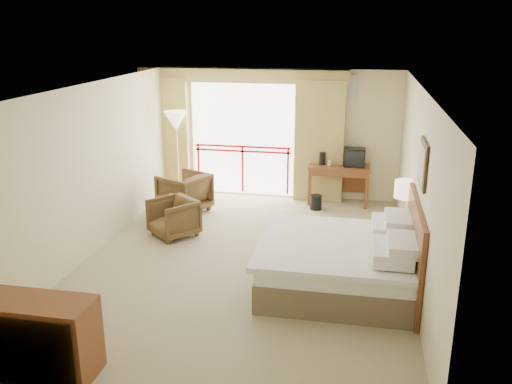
% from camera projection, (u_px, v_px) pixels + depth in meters
% --- Properties ---
extents(floor, '(7.00, 7.00, 0.00)m').
position_uv_depth(floor, '(245.00, 261.00, 8.51)').
color(floor, gray).
rests_on(floor, ground).
extents(ceiling, '(7.00, 7.00, 0.00)m').
position_uv_depth(ceiling, '(244.00, 87.00, 7.71)').
color(ceiling, white).
rests_on(ceiling, wall_back).
extents(wall_back, '(5.00, 0.00, 5.00)m').
position_uv_depth(wall_back, '(280.00, 134.00, 11.39)').
color(wall_back, beige).
rests_on(wall_back, ground).
extents(wall_front, '(5.00, 0.00, 5.00)m').
position_uv_depth(wall_front, '(163.00, 284.00, 4.83)').
color(wall_front, beige).
rests_on(wall_front, ground).
extents(wall_left, '(0.00, 7.00, 7.00)m').
position_uv_depth(wall_left, '(91.00, 170.00, 8.57)').
color(wall_left, beige).
rests_on(wall_left, ground).
extents(wall_right, '(0.00, 7.00, 7.00)m').
position_uv_depth(wall_right, '(418.00, 188.00, 7.66)').
color(wall_right, beige).
rests_on(wall_right, ground).
extents(balcony_door, '(2.40, 0.00, 2.40)m').
position_uv_depth(balcony_door, '(243.00, 140.00, 11.56)').
color(balcony_door, white).
rests_on(balcony_door, wall_back).
extents(balcony_railing, '(2.09, 0.03, 1.02)m').
position_uv_depth(balcony_railing, '(243.00, 157.00, 11.66)').
color(balcony_railing, '#B50F1A').
rests_on(balcony_railing, wall_back).
extents(curtain_left, '(1.00, 0.26, 2.50)m').
position_uv_depth(curtain_left, '(167.00, 135.00, 11.73)').
color(curtain_left, '#998749').
rests_on(curtain_left, wall_back).
extents(curtain_right, '(1.00, 0.26, 2.50)m').
position_uv_depth(curtain_right, '(320.00, 142.00, 11.12)').
color(curtain_right, '#998749').
rests_on(curtain_right, wall_back).
extents(valance, '(4.40, 0.22, 0.28)m').
position_uv_depth(valance, '(241.00, 76.00, 11.07)').
color(valance, '#998749').
rests_on(valance, wall_back).
extents(hvac_vent, '(0.50, 0.04, 0.50)m').
position_uv_depth(hvac_vent, '(344.00, 87.00, 10.83)').
color(hvac_vent, silver).
rests_on(hvac_vent, wall_back).
extents(bed, '(2.13, 2.06, 0.97)m').
position_uv_depth(bed, '(341.00, 263.00, 7.57)').
color(bed, brown).
rests_on(bed, floor).
extents(headboard, '(0.06, 2.10, 1.30)m').
position_uv_depth(headboard, '(414.00, 250.00, 7.31)').
color(headboard, '#5D2D18').
rests_on(headboard, wall_right).
extents(framed_art, '(0.04, 0.72, 0.60)m').
position_uv_depth(framed_art, '(423.00, 164.00, 6.95)').
color(framed_art, black).
rests_on(framed_art, wall_right).
extents(nightstand, '(0.48, 0.57, 0.65)m').
position_uv_depth(nightstand, '(401.00, 238.00, 8.55)').
color(nightstand, '#5D2D18').
rests_on(nightstand, floor).
extents(table_lamp, '(0.33, 0.33, 0.58)m').
position_uv_depth(table_lamp, '(405.00, 190.00, 8.37)').
color(table_lamp, tan).
rests_on(table_lamp, nightstand).
extents(phone, '(0.19, 0.15, 0.08)m').
position_uv_depth(phone, '(400.00, 219.00, 8.31)').
color(phone, black).
rests_on(phone, nightstand).
extents(desk, '(1.24, 0.60, 0.81)m').
position_uv_depth(desk, '(339.00, 173.00, 11.12)').
color(desk, '#5D2D18').
rests_on(desk, floor).
extents(tv, '(0.41, 0.33, 0.37)m').
position_uv_depth(tv, '(355.00, 157.00, 10.91)').
color(tv, black).
rests_on(tv, desk).
extents(coffee_maker, '(0.13, 0.13, 0.26)m').
position_uv_depth(coffee_maker, '(322.00, 159.00, 11.05)').
color(coffee_maker, black).
rests_on(coffee_maker, desk).
extents(cup, '(0.09, 0.09, 0.11)m').
position_uv_depth(cup, '(329.00, 163.00, 11.00)').
color(cup, white).
rests_on(cup, desk).
extents(wastebasket, '(0.23, 0.23, 0.29)m').
position_uv_depth(wastebasket, '(316.00, 202.00, 10.84)').
color(wastebasket, black).
rests_on(wastebasket, floor).
extents(armchair_far, '(1.13, 1.12, 0.78)m').
position_uv_depth(armchair_far, '(185.00, 211.00, 10.78)').
color(armchair_far, '#453018').
rests_on(armchair_far, floor).
extents(armchair_near, '(1.01, 1.02, 0.67)m').
position_uv_depth(armchair_near, '(174.00, 235.00, 9.54)').
color(armchair_near, '#453018').
rests_on(armchair_near, floor).
extents(side_table, '(0.46, 0.46, 0.51)m').
position_uv_depth(side_table, '(168.00, 205.00, 10.06)').
color(side_table, black).
rests_on(side_table, floor).
extents(book, '(0.18, 0.24, 0.02)m').
position_uv_depth(book, '(168.00, 196.00, 10.02)').
color(book, white).
rests_on(book, side_table).
extents(floor_lamp, '(0.48, 0.48, 1.87)m').
position_uv_depth(floor_lamp, '(176.00, 124.00, 11.04)').
color(floor_lamp, tan).
rests_on(floor_lamp, floor).
extents(dresser, '(1.27, 0.54, 0.85)m').
position_uv_depth(dresser, '(36.00, 337.00, 5.68)').
color(dresser, '#5D2D18').
rests_on(dresser, floor).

